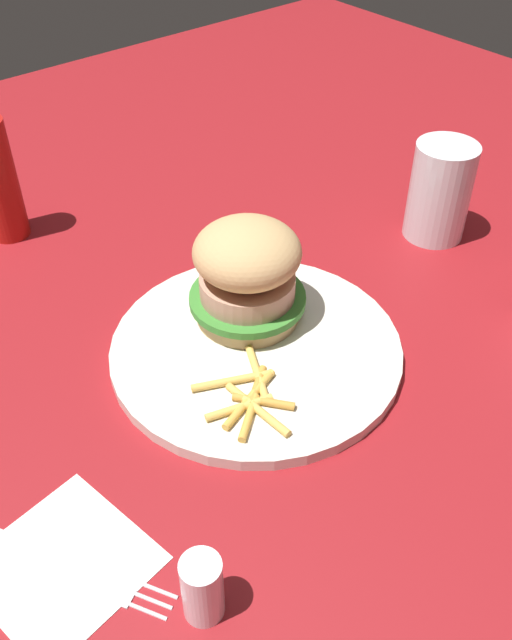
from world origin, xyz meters
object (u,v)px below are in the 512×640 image
(fork, at_px, (64,563))
(salt_shaker, at_px, (202,588))
(napkin, at_px, (63,564))
(drink_glass, at_px, (439,196))
(fries_pile, at_px, (250,396))
(sandwich, at_px, (247,273))
(plate, at_px, (256,349))

(fork, distance_m, salt_shaker, 0.11)
(napkin, relative_size, drink_glass, 0.99)
(fries_pile, distance_m, salt_shaker, 0.18)
(sandwich, height_order, salt_shaker, sandwich)
(sandwich, relative_size, drink_glass, 1.01)
(sandwich, distance_m, fork, 0.29)
(sandwich, xyz_separation_m, drink_glass, (0.01, 0.27, -0.01))
(sandwich, distance_m, napkin, 0.30)
(plate, relative_size, salt_shaker, 4.93)
(plate, xyz_separation_m, fries_pile, (0.05, -0.05, 0.01))
(drink_glass, height_order, salt_shaker, drink_glass)
(napkin, bearing_deg, fries_pile, 98.47)
(plate, relative_size, napkin, 2.47)
(salt_shaker, bearing_deg, napkin, -147.34)
(plate, bearing_deg, drink_glass, 94.95)
(fries_pile, xyz_separation_m, drink_glass, (-0.07, 0.33, 0.03))
(fork, bearing_deg, napkin, -151.61)
(sandwich, relative_size, fork, 0.70)
(sandwich, xyz_separation_m, napkin, (0.12, -0.26, -0.06))
(fork, relative_size, salt_shaker, 2.91)
(fries_pile, height_order, drink_glass, drink_glass)
(fries_pile, bearing_deg, sandwich, 141.69)
(sandwich, xyz_separation_m, fork, (0.12, -0.26, -0.06))
(plate, xyz_separation_m, sandwich, (-0.04, 0.02, 0.06))
(plate, height_order, sandwich, sandwich)
(sandwich, bearing_deg, salt_shaker, -45.11)
(sandwich, bearing_deg, napkin, -66.27)
(napkin, xyz_separation_m, fork, (0.00, 0.00, 0.00))
(plate, height_order, napkin, plate)
(fries_pile, bearing_deg, drink_glass, 102.47)
(plate, relative_size, sandwich, 2.42)
(drink_glass, bearing_deg, plate, -85.05)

